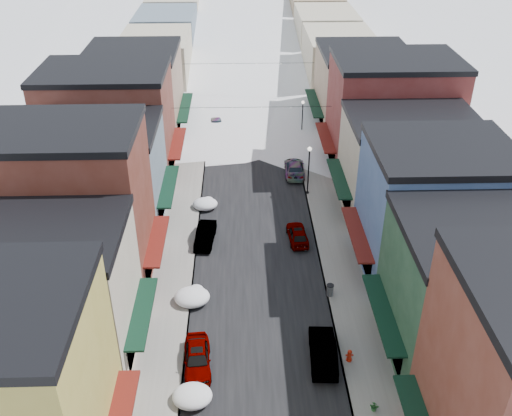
{
  "coord_description": "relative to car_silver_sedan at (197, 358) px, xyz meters",
  "views": [
    {
      "loc": [
        -1.23,
        -15.06,
        27.39
      ],
      "look_at": [
        0.0,
        25.6,
        2.86
      ],
      "focal_mm": 40.0,
      "sensor_mm": 36.0,
      "label": 1
    }
  ],
  "objects": [
    {
      "name": "trash_can",
      "position": [
        9.36,
        6.56,
        -0.1
      ],
      "size": [
        0.54,
        0.54,
        0.91
      ],
      "color": "#5B5D61",
      "rests_on": "sidewalk_right"
    },
    {
      "name": "car_black_sedan",
      "position": [
        8.46,
        26.07,
        -0.0
      ],
      "size": [
        2.16,
        4.94,
        1.41
      ],
      "primitive_type": "imported",
      "rotation": [
        0.0,
        0.0,
        3.1
      ],
      "color": "black",
      "rests_on": "ground"
    },
    {
      "name": "car_dark_hatch",
      "position": [
        -0.14,
        14.0,
        -0.04
      ],
      "size": [
        1.83,
        4.21,
        1.35
      ],
      "primitive_type": "imported",
      "rotation": [
        0.0,
        0.0,
        -0.1
      ],
      "color": "black",
      "rests_on": "ground"
    },
    {
      "name": "car_lane_white",
      "position": [
        6.27,
        49.07,
        0.07
      ],
      "size": [
        2.81,
        5.71,
        1.56
      ],
      "primitive_type": "imported",
      "rotation": [
        0.0,
        0.0,
        3.18
      ],
      "color": "silver",
      "rests_on": "ground"
    },
    {
      "name": "bldg_r_blue",
      "position": [
        17.35,
        10.07,
        4.55
      ],
      "size": [
        11.3,
        9.2,
        10.5
      ],
      "color": "#3F5B8F",
      "rests_on": "ground"
    },
    {
      "name": "road",
      "position": [
        4.16,
        49.07,
        -0.71
      ],
      "size": [
        10.0,
        160.0,
        0.01
      ],
      "primitive_type": "cube",
      "color": "black",
      "rests_on": "ground"
    },
    {
      "name": "snow_pile_near",
      "position": [
        -0.13,
        -2.73,
        -0.23
      ],
      "size": [
        2.39,
        2.67,
        1.01
      ],
      "color": "white",
      "rests_on": "ground"
    },
    {
      "name": "bldg_l_cream",
      "position": [
        -9.04,
        1.57,
        4.05
      ],
      "size": [
        11.3,
        8.2,
        9.5
      ],
      "color": "beige",
      "rests_on": "ground"
    },
    {
      "name": "bldg_l_brick_far",
      "position": [
        -10.04,
        27.07,
        4.8
      ],
      "size": [
        13.3,
        9.2,
        11.0
      ],
      "color": "maroon",
      "rests_on": "ground"
    },
    {
      "name": "distant_blocks",
      "position": [
        4.16,
        72.07,
        3.29
      ],
      "size": [
        34.0,
        55.0,
        8.0
      ],
      "color": "gray",
      "rests_on": "ground"
    },
    {
      "name": "streetlamp_near",
      "position": [
        9.36,
        21.86,
        2.51
      ],
      "size": [
        0.41,
        0.41,
        4.88
      ],
      "color": "black",
      "rests_on": "sidewalk_right"
    },
    {
      "name": "bldg_r_green",
      "position": [
        17.35,
        1.07,
        4.05
      ],
      "size": [
        11.3,
        9.2,
        9.5
      ],
      "color": "#21462E",
      "rests_on": "ground"
    },
    {
      "name": "streetlamp_far",
      "position": [
        10.1,
        35.16,
        2.22
      ],
      "size": [
        0.37,
        0.37,
        4.4
      ],
      "color": "black",
      "rests_on": "sidewalk_right"
    },
    {
      "name": "bldg_l_tan",
      "position": [
        -9.04,
        37.07,
        4.3
      ],
      "size": [
        11.3,
        11.2,
        10.0
      ],
      "color": "#957762",
      "rests_on": "ground"
    },
    {
      "name": "car_green_sedan",
      "position": [
        8.01,
        0.32,
        0.05
      ],
      "size": [
        1.86,
        4.7,
        1.52
      ],
      "primitive_type": "imported",
      "rotation": [
        0.0,
        0.0,
        3.09
      ],
      "color": "black",
      "rests_on": "ground"
    },
    {
      "name": "car_lane_silver",
      "position": [
        2.38,
        42.47,
        0.09
      ],
      "size": [
        2.41,
        4.9,
        1.61
      ],
      "primitive_type": "imported",
      "rotation": [
        0.0,
        0.0,
        -0.11
      ],
      "color": "gray",
      "rests_on": "ground"
    },
    {
      "name": "sidewalk_right",
      "position": [
        10.76,
        49.07,
        -0.64
      ],
      "size": [
        3.2,
        160.0,
        0.15
      ],
      "primitive_type": "cube",
      "color": "gray",
      "rests_on": "ground"
    },
    {
      "name": "bldg_r_brick_far",
      "position": [
        18.35,
        28.07,
        5.05
      ],
      "size": [
        13.3,
        9.2,
        11.5
      ],
      "color": "maroon",
      "rests_on": "ground"
    },
    {
      "name": "car_silver_wagon",
      "position": [
        0.09,
        37.49,
        0.01
      ],
      "size": [
        2.67,
        5.19,
        1.44
      ],
      "primitive_type": "imported",
      "rotation": [
        0.0,
        0.0,
        0.14
      ],
      "color": "#A8AAB0",
      "rests_on": "ground"
    },
    {
      "name": "curb_left",
      "position": [
        -0.89,
        49.07,
        -0.64
      ],
      "size": [
        0.1,
        160.0,
        0.15
      ],
      "primitive_type": "cube",
      "color": "slate",
      "rests_on": "ground"
    },
    {
      "name": "car_silver_sedan",
      "position": [
        0.0,
        0.0,
        0.0
      ],
      "size": [
        1.99,
        4.29,
        1.42
      ],
      "primitive_type": "imported",
      "rotation": [
        0.0,
        0.0,
        0.08
      ],
      "color": "gray",
      "rests_on": "ground"
    },
    {
      "name": "fire_hydrant",
      "position": [
        9.68,
        0.06,
        -0.17
      ],
      "size": [
        0.5,
        0.38,
        0.85
      ],
      "color": "red",
      "rests_on": "sidewalk_right"
    },
    {
      "name": "overhead_cables",
      "position": [
        4.16,
        36.57,
        5.49
      ],
      "size": [
        16.4,
        15.04,
        0.04
      ],
      "color": "black",
      "rests_on": "ground"
    },
    {
      "name": "bldg_l_brick_near",
      "position": [
        -9.54,
        9.57,
        5.55
      ],
      "size": [
        12.3,
        8.2,
        12.5
      ],
      "color": "maroon",
      "rests_on": "ground"
    },
    {
      "name": "curb_right",
      "position": [
        9.21,
        49.07,
        -0.64
      ],
      "size": [
        0.1,
        160.0,
        0.15
      ],
      "primitive_type": "cube",
      "color": "slate",
      "rests_on": "ground"
    },
    {
      "name": "bldg_r_cream",
      "position": [
        17.85,
        19.07,
        3.8
      ],
      "size": [
        12.3,
        9.2,
        9.0
      ],
      "color": "#B4AA91",
      "rests_on": "ground"
    },
    {
      "name": "bldg_l_grayblue",
      "position": [
        -9.03,
        18.07,
        3.8
      ],
      "size": [
        11.3,
        9.2,
        9.0
      ],
      "color": "slate",
      "rests_on": "ground"
    },
    {
      "name": "planter_near",
      "position": [
        10.47,
        -3.88,
        -0.26
      ],
      "size": [
        0.66,
        0.61,
        0.6
      ],
      "primitive_type": "imported",
      "rotation": [
        0.0,
        0.0,
        -0.31
      ],
      "color": "#347439",
      "rests_on": "sidewalk_right"
    },
    {
      "name": "car_gray_suv",
      "position": [
        7.66,
        13.96,
        -0.05
      ],
      "size": [
        1.83,
        3.97,
        1.32
      ],
      "primitive_type": "imported",
      "rotation": [
        0.0,
        0.0,
        3.21
      ],
      "color": "gray",
      "rests_on": "ground"
    },
    {
      "name": "bldg_r_tan",
      "position": [
        17.35,
        38.07,
        4.05
      ],
      "size": [
        11.3,
        11.2,
        9.5
      ],
      "color": "#9B7F65",
      "rests_on": "ground"
    },
    {
      "name": "snow_pile_mid",
      "position": [
        -0.73,
        6.24,
        -0.19
      ],
      "size": [
        2.59,
        2.79,
        1.1
      ],
      "color": "white",
      "rests_on": "ground"
    },
    {
      "name": "snow_pile_far",
      "position": [
        -0.39,
        19.57,
        -0.25
      ],
      "size": [
        2.29,
        2.61,
        0.97
      ],
      "color": "white",
      "rests_on": "ground"
    },
    {
      "name": "sidewalk_left",
      "position": [
        -2.44,
        49.07,
        -0.64
      ],
      "size": [
        3.2,
        160.0,
        0.15
      ],
      "primitive_type": "cube",
      "color": "gray",
      "rests_on": "ground"
    }
  ]
}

